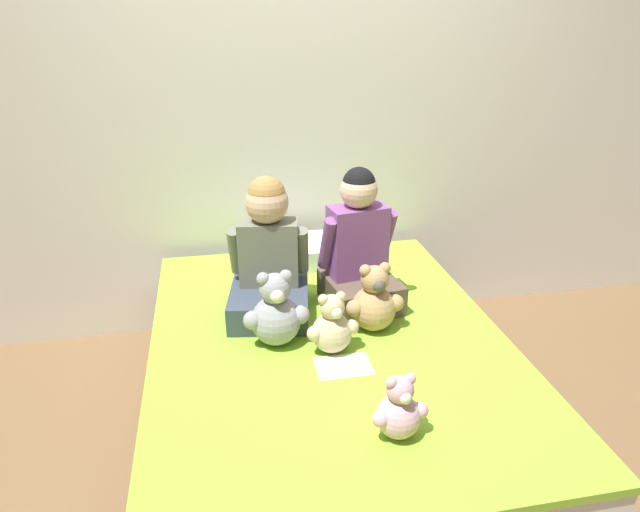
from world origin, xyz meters
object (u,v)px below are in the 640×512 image
teddy_bear_at_foot_of_bed (399,410)px  child_on_left (269,260)px  sign_card (343,366)px  bed (329,386)px  teddy_bear_held_by_left_child (276,313)px  teddy_bear_held_by_right_child (374,302)px  child_on_right (359,251)px  teddy_bear_between_children (332,327)px  pillow_at_headboard (299,252)px

teddy_bear_at_foot_of_bed → child_on_left: bearing=101.9°
sign_card → teddy_bear_at_foot_of_bed: bearing=-78.0°
bed → teddy_bear_held_by_left_child: (-0.21, 0.00, 0.38)m
teddy_bear_held_by_left_child → sign_card: (0.23, -0.22, -0.13)m
teddy_bear_at_foot_of_bed → teddy_bear_held_by_right_child: bearing=73.9°
teddy_bear_held_by_right_child → sign_card: teddy_bear_held_by_right_child is taller
bed → sign_card: (0.01, -0.21, 0.25)m
bed → teddy_bear_at_foot_of_bed: size_ratio=8.56×
teddy_bear_held_by_right_child → teddy_bear_at_foot_of_bed: size_ratio=1.33×
child_on_left → teddy_bear_at_foot_of_bed: 0.95m
child_on_right → sign_card: (-0.18, -0.49, -0.25)m
teddy_bear_at_foot_of_bed → sign_card: (-0.08, 0.39, -0.09)m
child_on_right → teddy_bear_held_by_right_child: 0.27m
teddy_bear_held_by_right_child → child_on_right: bearing=87.0°
teddy_bear_held_by_right_child → teddy_bear_between_children: size_ratio=1.18×
teddy_bear_at_foot_of_bed → pillow_at_headboard: (-0.09, 1.38, -0.04)m
teddy_bear_at_foot_of_bed → pillow_at_headboard: size_ratio=0.42×
pillow_at_headboard → sign_card: pillow_at_headboard is taller
pillow_at_headboard → sign_card: (0.01, -0.98, -0.05)m
child_on_left → teddy_bear_between_children: (0.20, -0.37, -0.14)m
bed → child_on_left: 0.60m
bed → teddy_bear_between_children: bearing=-95.5°
teddy_bear_held_by_left_child → teddy_bear_between_children: 0.23m
child_on_left → pillow_at_headboard: child_on_left is taller
teddy_bear_between_children → sign_card: (0.02, -0.12, -0.10)m
child_on_right → teddy_bear_between_children: size_ratio=2.49×
teddy_bear_between_children → pillow_at_headboard: (0.01, 0.86, -0.05)m
teddy_bear_held_by_left_child → sign_card: 0.34m
bed → child_on_left: bearing=127.1°
child_on_left → child_on_right: bearing=9.0°
child_on_left → teddy_bear_held_by_right_child: size_ratio=2.04×
child_on_left → teddy_bear_at_foot_of_bed: (0.30, -0.89, -0.15)m
child_on_right → pillow_at_headboard: (-0.19, 0.49, -0.20)m
child_on_left → child_on_right: 0.40m
child_on_right → teddy_bear_held_by_left_child: size_ratio=1.99×
bed → child_on_left: child_on_left is taller
child_on_left → child_on_right: child_on_right is taller
teddy_bear_held_by_right_child → bed: bearing=-174.4°
bed → pillow_at_headboard: bearing=90.0°
teddy_bear_held_by_right_child → teddy_bear_at_foot_of_bed: 0.65m
teddy_bear_between_children → child_on_right: bearing=54.2°
bed → teddy_bear_between_children: size_ratio=7.60×
bed → teddy_bear_between_children: (-0.01, -0.10, 0.35)m
teddy_bear_held_by_right_child → sign_card: bearing=-131.0°
teddy_bear_between_children → sign_card: teddy_bear_between_children is taller
teddy_bear_held_by_right_child → teddy_bear_at_foot_of_bed: teddy_bear_held_by_right_child is taller
teddy_bear_between_children → teddy_bear_at_foot_of_bed: 0.52m
teddy_bear_between_children → pillow_at_headboard: teddy_bear_between_children is taller
bed → child_on_right: bearing=55.1°
child_on_left → teddy_bear_held_by_right_child: bearing=-21.4°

